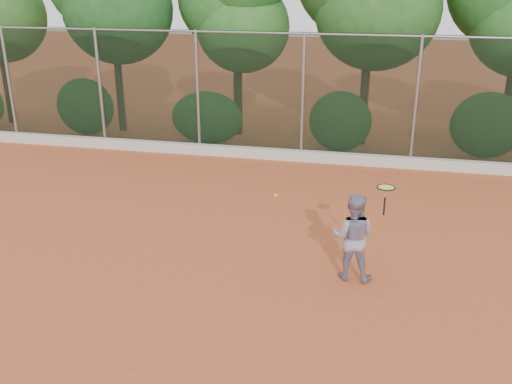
# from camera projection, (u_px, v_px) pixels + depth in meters

# --- Properties ---
(ground) EXTENTS (80.00, 80.00, 0.00)m
(ground) POSITION_uv_depth(u_px,v_px,m) (244.00, 280.00, 9.82)
(ground) COLOR #B8522B
(ground) RESTS_ON ground
(concrete_curb) EXTENTS (24.00, 0.20, 0.30)m
(concrete_curb) POSITION_uv_depth(u_px,v_px,m) (300.00, 156.00, 15.98)
(concrete_curb) COLOR beige
(concrete_curb) RESTS_ON ground
(tennis_player) EXTENTS (0.79, 0.64, 1.54)m
(tennis_player) POSITION_uv_depth(u_px,v_px,m) (353.00, 237.00, 9.64)
(tennis_player) COLOR gray
(tennis_player) RESTS_ON ground
(chainlink_fence) EXTENTS (24.09, 0.09, 3.50)m
(chainlink_fence) POSITION_uv_depth(u_px,v_px,m) (303.00, 94.00, 15.53)
(chainlink_fence) COLOR black
(chainlink_fence) RESTS_ON ground
(tennis_racket) EXTENTS (0.32, 0.32, 0.52)m
(tennis_racket) POSITION_uv_depth(u_px,v_px,m) (386.00, 190.00, 9.10)
(tennis_racket) COLOR black
(tennis_racket) RESTS_ON ground
(tennis_ball_in_flight) EXTENTS (0.06, 0.06, 0.06)m
(tennis_ball_in_flight) POSITION_uv_depth(u_px,v_px,m) (276.00, 195.00, 9.93)
(tennis_ball_in_flight) COLOR #B7D730
(tennis_ball_in_flight) RESTS_ON ground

